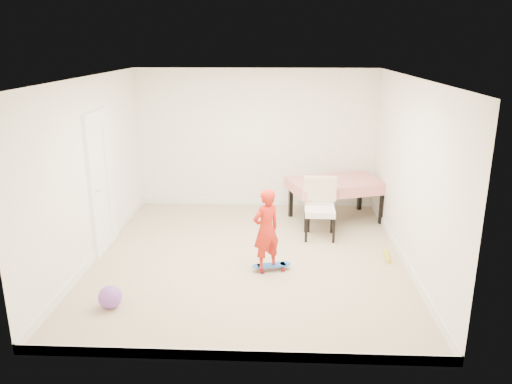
{
  "coord_description": "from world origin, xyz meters",
  "views": [
    {
      "loc": [
        0.41,
        -6.76,
        3.06
      ],
      "look_at": [
        0.1,
        0.2,
        0.95
      ],
      "focal_mm": 35.0,
      "sensor_mm": 36.0,
      "label": 1
    }
  ],
  "objects_px": {
    "dining_table": "(335,200)",
    "balloon": "(110,297)",
    "skateboard": "(271,267)",
    "child": "(266,232)",
    "dining_chair": "(320,209)"
  },
  "relations": [
    {
      "from": "dining_table",
      "to": "skateboard",
      "type": "bearing_deg",
      "value": -136.58
    },
    {
      "from": "dining_table",
      "to": "balloon",
      "type": "distance_m",
      "value": 4.4
    },
    {
      "from": "dining_table",
      "to": "dining_chair",
      "type": "bearing_deg",
      "value": -131.18
    },
    {
      "from": "child",
      "to": "balloon",
      "type": "relative_size",
      "value": 4.1
    },
    {
      "from": "dining_table",
      "to": "child",
      "type": "relative_size",
      "value": 1.37
    },
    {
      "from": "dining_table",
      "to": "skateboard",
      "type": "xyz_separation_m",
      "value": [
        -1.1,
        -2.09,
        -0.33
      ]
    },
    {
      "from": "dining_chair",
      "to": "balloon",
      "type": "xyz_separation_m",
      "value": [
        -2.66,
        -2.36,
        -0.35
      ]
    },
    {
      "from": "skateboard",
      "to": "balloon",
      "type": "xyz_separation_m",
      "value": [
        -1.91,
        -1.11,
        0.1
      ]
    },
    {
      "from": "dining_chair",
      "to": "balloon",
      "type": "height_order",
      "value": "dining_chair"
    },
    {
      "from": "skateboard",
      "to": "child",
      "type": "distance_m",
      "value": 0.54
    },
    {
      "from": "skateboard",
      "to": "child",
      "type": "height_order",
      "value": "child"
    },
    {
      "from": "dining_table",
      "to": "dining_chair",
      "type": "height_order",
      "value": "dining_chair"
    },
    {
      "from": "dining_chair",
      "to": "skateboard",
      "type": "distance_m",
      "value": 1.53
    },
    {
      "from": "child",
      "to": "skateboard",
      "type": "bearing_deg",
      "value": 160.54
    },
    {
      "from": "dining_chair",
      "to": "skateboard",
      "type": "relative_size",
      "value": 1.8
    }
  ]
}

